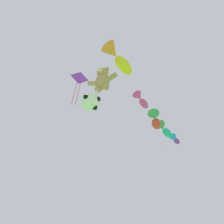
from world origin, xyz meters
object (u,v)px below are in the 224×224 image
fish_kite_goldfin (118,59)px  fish_kite_magenta (141,100)px  soccer_ball_kite (90,101)px  fish_kite_teal (165,130)px  fish_kite_violet (175,139)px  teddy_bear_kite (102,79)px  diamond_kite (79,81)px  fish_kite_crimson (155,120)px

fish_kite_goldfin → fish_kite_magenta: size_ratio=1.52×
soccer_ball_kite → fish_kite_goldfin: fish_kite_goldfin is taller
fish_kite_teal → fish_kite_violet: bearing=79.0°
fish_kite_goldfin → fish_kite_violet: (1.72, 10.50, 0.24)m
teddy_bear_kite → fish_kite_magenta: 3.16m
fish_kite_teal → diamond_kite: 8.03m
fish_kite_magenta → fish_kite_crimson: fish_kite_crimson is taller
fish_kite_crimson → fish_kite_violet: size_ratio=1.20×
soccer_ball_kite → fish_kite_magenta: fish_kite_magenta is taller
soccer_ball_kite → fish_kite_teal: bearing=71.4°
soccer_ball_kite → fish_kite_magenta: 4.03m
teddy_bear_kite → soccer_ball_kite: bearing=-163.0°
teddy_bear_kite → soccer_ball_kite: size_ratio=1.78×
diamond_kite → soccer_ball_kite: bearing=-24.0°
fish_kite_goldfin → fish_kite_crimson: (0.79, 5.18, -0.89)m
teddy_bear_kite → fish_kite_teal: size_ratio=0.75×
soccer_ball_kite → fish_kite_crimson: bearing=67.3°
soccer_ball_kite → diamond_kite: bearing=156.0°
fish_kite_magenta → fish_kite_violet: size_ratio=0.96×
teddy_bear_kite → fish_kite_violet: size_ratio=1.07×
teddy_bear_kite → fish_kite_crimson: bearing=71.4°
soccer_ball_kite → fish_kite_violet: fish_kite_violet is taller
fish_kite_magenta → diamond_kite: diamond_kite is taller
fish_kite_teal → diamond_kite: (-4.01, -6.94, 0.46)m
fish_kite_violet → fish_kite_teal: bearing=-101.0°
teddy_bear_kite → fish_kite_crimson: size_ratio=0.89×
fish_kite_magenta → fish_kite_crimson: (0.37, 2.34, -0.04)m
soccer_ball_kite → fish_kite_magenta: bearing=58.0°
soccer_ball_kite → fish_kite_teal: size_ratio=0.42×
fish_kite_violet → teddy_bear_kite: bearing=-104.3°
fish_kite_magenta → fish_kite_crimson: bearing=81.1°
fish_kite_goldfin → fish_kite_magenta: bearing=81.5°
fish_kite_goldfin → soccer_ball_kite: bearing=-175.4°
teddy_bear_kite → diamond_kite: size_ratio=0.56×
fish_kite_teal → fish_kite_violet: size_ratio=1.42×
fish_kite_magenta → fish_kite_goldfin: bearing=-98.5°
teddy_bear_kite → fish_kite_goldfin: 1.60m
diamond_kite → fish_kite_violet: bearing=65.3°
teddy_bear_kite → fish_kite_crimson: teddy_bear_kite is taller
soccer_ball_kite → fish_kite_magenta: size_ratio=0.62×
fish_kite_magenta → fish_kite_teal: 4.71m
diamond_kite → fish_kite_crimson: bearing=51.8°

